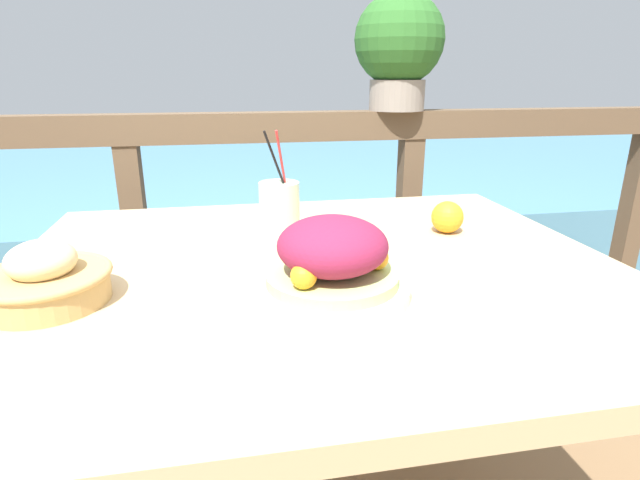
{
  "coord_description": "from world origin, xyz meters",
  "views": [
    {
      "loc": [
        -0.15,
        -0.86,
        1.08
      ],
      "look_at": [
        -0.0,
        -0.04,
        0.79
      ],
      "focal_mm": 28.0,
      "sensor_mm": 36.0,
      "label": 1
    }
  ],
  "objects_px": {
    "bread_basket": "(45,280)",
    "drink_glass": "(280,212)",
    "salad_plate": "(331,262)",
    "potted_plant": "(399,46)"
  },
  "relations": [
    {
      "from": "potted_plant",
      "to": "bread_basket",
      "type": "bearing_deg",
      "value": -135.39
    },
    {
      "from": "drink_glass",
      "to": "salad_plate",
      "type": "bearing_deg",
      "value": -79.7
    },
    {
      "from": "bread_basket",
      "to": "drink_glass",
      "type": "bearing_deg",
      "value": 30.73
    },
    {
      "from": "bread_basket",
      "to": "salad_plate",
      "type": "bearing_deg",
      "value": -6.48
    },
    {
      "from": "drink_glass",
      "to": "bread_basket",
      "type": "xyz_separation_m",
      "value": [
        -0.39,
        -0.23,
        -0.03
      ]
    },
    {
      "from": "salad_plate",
      "to": "drink_glass",
      "type": "height_order",
      "value": "drink_glass"
    },
    {
      "from": "drink_glass",
      "to": "bread_basket",
      "type": "height_order",
      "value": "drink_glass"
    },
    {
      "from": "salad_plate",
      "to": "drink_glass",
      "type": "xyz_separation_m",
      "value": [
        -0.05,
        0.28,
        0.01
      ]
    },
    {
      "from": "drink_glass",
      "to": "potted_plant",
      "type": "distance_m",
      "value": 0.83
    },
    {
      "from": "bread_basket",
      "to": "potted_plant",
      "type": "height_order",
      "value": "potted_plant"
    }
  ]
}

